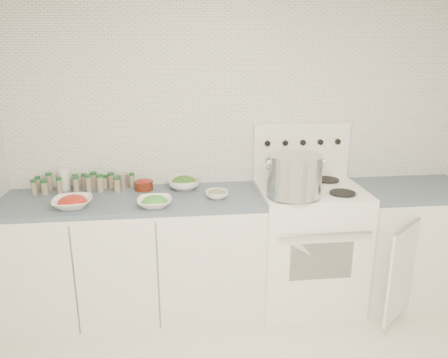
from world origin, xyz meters
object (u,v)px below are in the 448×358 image
stove (307,241)px  bowl_tomato (72,202)px  stock_pot (294,173)px  bowl_snowpea (155,202)px

stove → bowl_tomato: bearing=-175.4°
stove → stock_pot: bearing=-134.5°
stove → bowl_tomato: 1.74m
stock_pot → bowl_tomato: stock_pot is taller
bowl_tomato → bowl_snowpea: bearing=-4.9°
bowl_tomato → bowl_snowpea: (0.54, -0.05, -0.00)m
bowl_tomato → stock_pot: bearing=-1.8°
stove → bowl_snowpea: (-1.14, -0.18, 0.44)m
bowl_snowpea → bowl_tomato: bearing=175.1°
stove → bowl_snowpea: size_ratio=5.83×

